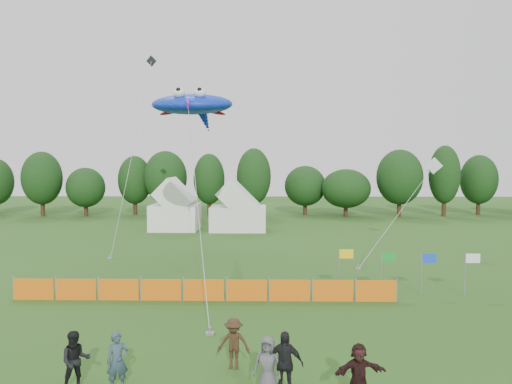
{
  "coord_description": "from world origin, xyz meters",
  "views": [
    {
      "loc": [
        0.4,
        -14.9,
        6.43
      ],
      "look_at": [
        0.0,
        6.0,
        5.2
      ],
      "focal_mm": 35.0,
      "sensor_mm": 36.0,
      "label": 1
    }
  ],
  "objects_px": {
    "spectator_d": "(284,363)",
    "spectator_e": "(268,366)",
    "tent_right": "(238,211)",
    "tent_left": "(175,209)",
    "spectator_c": "(234,343)",
    "spectator_a": "(117,361)",
    "stingray_kite": "(194,105)",
    "spectator_f": "(359,372)",
    "barrier_fence": "(204,290)",
    "spectator_b": "(75,361)"
  },
  "relations": [
    {
      "from": "spectator_d",
      "to": "tent_right",
      "type": "bearing_deg",
      "value": 103.24
    },
    {
      "from": "spectator_d",
      "to": "spectator_e",
      "type": "relative_size",
      "value": 1.11
    },
    {
      "from": "tent_left",
      "to": "spectator_d",
      "type": "distance_m",
      "value": 35.28
    },
    {
      "from": "spectator_b",
      "to": "spectator_e",
      "type": "xyz_separation_m",
      "value": [
        5.43,
        -0.15,
        -0.03
      ]
    },
    {
      "from": "spectator_a",
      "to": "stingray_kite",
      "type": "bearing_deg",
      "value": 69.18
    },
    {
      "from": "spectator_d",
      "to": "spectator_c",
      "type": "bearing_deg",
      "value": 138.14
    },
    {
      "from": "spectator_e",
      "to": "stingray_kite",
      "type": "xyz_separation_m",
      "value": [
        -4.91,
        20.09,
        9.45
      ]
    },
    {
      "from": "barrier_fence",
      "to": "spectator_d",
      "type": "xyz_separation_m",
      "value": [
        3.39,
        -9.42,
        0.41
      ]
    },
    {
      "from": "tent_left",
      "to": "spectator_e",
      "type": "distance_m",
      "value": 35.1
    },
    {
      "from": "spectator_d",
      "to": "spectator_e",
      "type": "xyz_separation_m",
      "value": [
        -0.45,
        0.07,
        -0.09
      ]
    },
    {
      "from": "barrier_fence",
      "to": "spectator_e",
      "type": "xyz_separation_m",
      "value": [
        2.94,
        -9.35,
        0.32
      ]
    },
    {
      "from": "tent_left",
      "to": "spectator_f",
      "type": "height_order",
      "value": "tent_left"
    },
    {
      "from": "spectator_c",
      "to": "spectator_e",
      "type": "height_order",
      "value": "spectator_e"
    },
    {
      "from": "barrier_fence",
      "to": "tent_left",
      "type": "bearing_deg",
      "value": 103.22
    },
    {
      "from": "barrier_fence",
      "to": "tent_right",
      "type": "bearing_deg",
      "value": 89.3
    },
    {
      "from": "tent_right",
      "to": "spectator_e",
      "type": "relative_size",
      "value": 3.24
    },
    {
      "from": "barrier_fence",
      "to": "spectator_b",
      "type": "bearing_deg",
      "value": -105.13
    },
    {
      "from": "tent_left",
      "to": "spectator_e",
      "type": "height_order",
      "value": "tent_left"
    },
    {
      "from": "spectator_a",
      "to": "spectator_f",
      "type": "height_order",
      "value": "spectator_a"
    },
    {
      "from": "tent_left",
      "to": "spectator_c",
      "type": "height_order",
      "value": "tent_left"
    },
    {
      "from": "spectator_a",
      "to": "spectator_d",
      "type": "height_order",
      "value": "spectator_d"
    },
    {
      "from": "tent_left",
      "to": "stingray_kite",
      "type": "xyz_separation_m",
      "value": [
        3.82,
        -13.89,
        8.26
      ]
    },
    {
      "from": "tent_right",
      "to": "stingray_kite",
      "type": "distance_m",
      "value": 16.05
    },
    {
      "from": "spectator_a",
      "to": "stingray_kite",
      "type": "xyz_separation_m",
      "value": [
        -0.66,
        19.92,
        9.43
      ]
    },
    {
      "from": "tent_right",
      "to": "spectator_d",
      "type": "distance_m",
      "value": 33.81
    },
    {
      "from": "spectator_f",
      "to": "stingray_kite",
      "type": "height_order",
      "value": "stingray_kite"
    },
    {
      "from": "spectator_b",
      "to": "spectator_c",
      "type": "height_order",
      "value": "spectator_b"
    },
    {
      "from": "barrier_fence",
      "to": "spectator_d",
      "type": "bearing_deg",
      "value": -70.19
    },
    {
      "from": "tent_left",
      "to": "spectator_e",
      "type": "xyz_separation_m",
      "value": [
        8.73,
        -33.98,
        -1.19
      ]
    },
    {
      "from": "tent_left",
      "to": "spectator_c",
      "type": "bearing_deg",
      "value": -76.62
    },
    {
      "from": "spectator_c",
      "to": "spectator_a",
      "type": "bearing_deg",
      "value": -146.31
    },
    {
      "from": "barrier_fence",
      "to": "spectator_f",
      "type": "distance_m",
      "value": 11.05
    },
    {
      "from": "spectator_b",
      "to": "spectator_e",
      "type": "distance_m",
      "value": 5.43
    },
    {
      "from": "tent_left",
      "to": "spectator_b",
      "type": "relative_size",
      "value": 2.66
    },
    {
      "from": "tent_left",
      "to": "barrier_fence",
      "type": "relative_size",
      "value": 0.25
    },
    {
      "from": "tent_left",
      "to": "spectator_e",
      "type": "relative_size",
      "value": 2.77
    },
    {
      "from": "tent_left",
      "to": "spectator_b",
      "type": "bearing_deg",
      "value": -84.43
    },
    {
      "from": "spectator_b",
      "to": "spectator_d",
      "type": "distance_m",
      "value": 5.88
    },
    {
      "from": "tent_left",
      "to": "spectator_a",
      "type": "relative_size",
      "value": 2.71
    },
    {
      "from": "tent_right",
      "to": "spectator_e",
      "type": "distance_m",
      "value": 33.71
    },
    {
      "from": "spectator_d",
      "to": "tent_left",
      "type": "bearing_deg",
      "value": 113.06
    },
    {
      "from": "spectator_a",
      "to": "spectator_d",
      "type": "distance_m",
      "value": 4.7
    },
    {
      "from": "spectator_d",
      "to": "spectator_e",
      "type": "bearing_deg",
      "value": 179.1
    },
    {
      "from": "tent_right",
      "to": "spectator_b",
      "type": "distance_m",
      "value": 33.57
    },
    {
      "from": "spectator_b",
      "to": "spectator_d",
      "type": "xyz_separation_m",
      "value": [
        5.88,
        -0.22,
        0.06
      ]
    },
    {
      "from": "spectator_c",
      "to": "spectator_e",
      "type": "relative_size",
      "value": 0.98
    },
    {
      "from": "spectator_d",
      "to": "spectator_a",
      "type": "bearing_deg",
      "value": -174.94
    },
    {
      "from": "spectator_a",
      "to": "spectator_c",
      "type": "relative_size",
      "value": 1.04
    },
    {
      "from": "barrier_fence",
      "to": "spectator_e",
      "type": "bearing_deg",
      "value": -72.52
    },
    {
      "from": "stingray_kite",
      "to": "spectator_c",
      "type": "bearing_deg",
      "value": -78.17
    }
  ]
}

